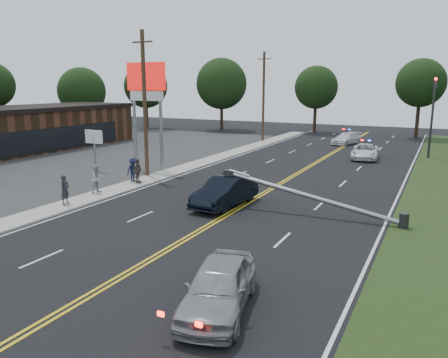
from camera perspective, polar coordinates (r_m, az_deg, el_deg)
The scene contains 23 objects.
ground at distance 16.98m, azimuth -9.10°, elevation -10.10°, with size 120.00×120.00×0.00m, color black.
parking_lot at distance 37.62m, azimuth -25.18°, elevation 1.24°, with size 25.00×60.00×0.01m, color #2D2D2D.
sidewalk at distance 29.46m, azimuth -11.04°, elevation -0.45°, with size 1.80×70.00×0.12m, color #A39D93.
centerline_yellow at distance 25.32m, azimuth 4.22°, elevation -2.45°, with size 0.36×80.00×0.00m, color gold.
pylon_sign at distance 33.23m, azimuth -10.10°, elevation 11.32°, with size 3.20×0.35×8.00m.
small_sign at distance 34.19m, azimuth -16.61°, elevation 4.86°, with size 1.60×0.14×3.10m.
traffic_signal at distance 42.72m, azimuth 25.60°, elevation 8.08°, with size 0.28×0.41×7.05m.
fallen_streetlight at distance 21.98m, azimuth 12.35°, elevation -2.53°, with size 9.36×0.44×1.91m.
utility_pole_mid at distance 30.87m, azimuth -10.32°, elevation 9.57°, with size 1.60×0.28×10.00m.
utility_pole_far at distance 50.22m, azimuth 5.18°, elevation 10.65°, with size 1.60×0.28×10.00m.
tree_3 at distance 62.47m, azimuth -18.09°, elevation 10.83°, with size 6.30×6.30×8.71m.
tree_4 at distance 66.10m, azimuth -10.19°, elevation 11.83°, with size 6.31×6.31×9.35m.
tree_5 at distance 62.99m, azimuth -0.32°, elevation 12.32°, with size 7.14×7.14×10.11m.
tree_6 at distance 60.87m, azimuth 11.94°, elevation 11.62°, with size 5.71×5.71×8.93m.
tree_7 at distance 58.28m, azimuth 24.31°, elevation 11.35°, with size 5.77×5.77×9.51m.
crashed_sedan at distance 23.45m, azimuth 0.15°, elevation -1.66°, with size 1.66×4.75×1.57m, color black.
waiting_sedan at distance 12.91m, azimuth -0.69°, elevation -13.84°, with size 1.73×4.30×1.47m, color #94979C.
emergency_a at distance 40.39m, azimuth 17.93°, elevation 3.43°, with size 2.17×4.70×1.31m, color white.
emergency_b at distance 49.83m, azimuth 15.65°, elevation 5.10°, with size 1.76×4.32×1.25m, color white.
bystander_a at distance 24.85m, azimuth -20.06°, elevation -1.31°, with size 0.58×0.38×1.59m, color #25252C.
bystander_b at distance 26.86m, azimuth -16.21°, elevation 0.04°, with size 0.82×0.64×1.69m, color #A6A6AA.
bystander_c at distance 29.48m, azimuth -11.79°, elevation 1.20°, with size 1.02×0.58×1.57m, color #171B3B.
bystander_d at distance 28.95m, azimuth -11.23°, elevation 1.07°, with size 0.95×0.39×1.62m, color #594E47.
Camera 1 is at (9.34, -12.65, 6.40)m, focal length 35.00 mm.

